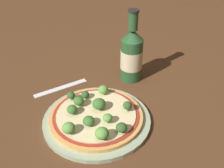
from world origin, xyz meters
TOP-DOWN VIEW (x-y plane):
  - ground_plane at (0.00, 0.00)m, footprint 3.00×3.00m
  - plate at (0.01, -0.02)m, footprint 0.28×0.28m
  - pizza at (0.01, -0.02)m, footprint 0.24×0.24m
  - broccoli_floret_0 at (-0.03, -0.07)m, footprint 0.03×0.03m
  - broccoli_floret_1 at (-0.08, -0.04)m, footprint 0.02×0.02m
  - broccoli_floret_2 at (0.06, -0.02)m, footprint 0.02×0.02m
  - broccoli_floret_3 at (0.09, -0.07)m, footprint 0.03×0.03m
  - broccoli_floret_4 at (0.10, -0.02)m, footprint 0.03×0.03m
  - broccoli_floret_5 at (0.05, 0.05)m, footprint 0.02×0.02m
  - broccoli_floret_6 at (-0.00, -0.01)m, footprint 0.04×0.04m
  - broccoli_floret_7 at (0.03, -0.12)m, footprint 0.03×0.03m
  - broccoli_floret_8 at (-0.06, -0.01)m, footprint 0.02×0.02m
  - broccoli_floret_9 at (0.03, -0.06)m, footprint 0.03×0.03m
  - broccoli_floret_10 at (-0.05, 0.04)m, footprint 0.03×0.03m
  - broccoli_floret_11 at (-0.04, -0.04)m, footprint 0.03×0.03m
  - beer_bottle at (-0.09, 0.19)m, footprint 0.07×0.07m
  - fork at (-0.18, -0.02)m, footprint 0.04×0.17m

SIDE VIEW (x-z plane):
  - ground_plane at x=0.00m, z-range 0.00..0.00m
  - fork at x=-0.18m, z-range 0.00..0.00m
  - plate at x=0.01m, z-range 0.00..0.01m
  - pizza at x=0.01m, z-range 0.01..0.03m
  - broccoli_floret_9 at x=0.03m, z-range 0.03..0.05m
  - broccoli_floret_8 at x=-0.06m, z-range 0.03..0.05m
  - broccoli_floret_4 at x=0.10m, z-range 0.03..0.05m
  - broccoli_floret_10 at x=-0.05m, z-range 0.03..0.05m
  - broccoli_floret_1 at x=-0.08m, z-range 0.03..0.05m
  - broccoli_floret_0 at x=-0.03m, z-range 0.03..0.05m
  - broccoli_floret_7 at x=0.03m, z-range 0.03..0.06m
  - broccoli_floret_2 at x=0.06m, z-range 0.03..0.05m
  - broccoli_floret_11 at x=-0.04m, z-range 0.03..0.06m
  - broccoli_floret_5 at x=0.05m, z-range 0.03..0.06m
  - broccoli_floret_6 at x=0.00m, z-range 0.03..0.06m
  - broccoli_floret_3 at x=0.09m, z-range 0.03..0.06m
  - beer_bottle at x=-0.09m, z-range -0.03..0.20m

